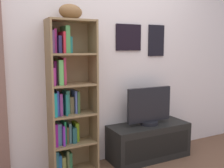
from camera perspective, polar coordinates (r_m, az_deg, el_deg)
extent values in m
cube|color=silver|center=(2.98, -2.01, 6.33)|extent=(4.80, 0.06, 2.50)
cube|color=black|center=(3.10, 3.69, 10.30)|extent=(0.34, 0.02, 0.31)
cube|color=gray|center=(3.10, 3.74, 10.30)|extent=(0.29, 0.01, 0.26)
cube|color=black|center=(3.32, 9.79, 9.48)|extent=(0.23, 0.02, 0.39)
cube|color=slate|center=(3.32, 9.85, 9.48)|extent=(0.18, 0.01, 0.34)
cube|color=olive|center=(2.66, -13.58, -3.62)|extent=(0.02, 0.26, 1.62)
cube|color=olive|center=(2.81, -4.18, -2.83)|extent=(0.02, 0.26, 1.62)
cube|color=olive|center=(2.84, -9.56, -2.78)|extent=(0.49, 0.01, 1.62)
cube|color=olive|center=(2.86, -8.54, -12.81)|extent=(0.45, 0.25, 0.02)
cube|color=olive|center=(2.76, -8.68, -6.65)|extent=(0.45, 0.25, 0.02)
cube|color=olive|center=(2.70, -8.82, -0.14)|extent=(0.45, 0.25, 0.02)
cube|color=olive|center=(2.68, -8.97, 6.60)|extent=(0.45, 0.25, 0.02)
cube|color=olive|center=(2.69, -9.13, 13.79)|extent=(0.45, 0.25, 0.02)
cube|color=#2A6F84|center=(2.89, -12.56, -16.40)|extent=(0.04, 0.20, 0.26)
cube|color=#2660A4|center=(2.92, -11.85, -16.72)|extent=(0.03, 0.18, 0.21)
cube|color=olive|center=(2.94, -11.03, -16.83)|extent=(0.04, 0.18, 0.18)
cube|color=#535F3A|center=(2.92, -10.24, -16.20)|extent=(0.02, 0.20, 0.25)
cube|color=#327145|center=(2.95, -9.64, -16.33)|extent=(0.03, 0.17, 0.22)
cube|color=#8A188F|center=(2.78, -12.77, -10.66)|extent=(0.04, 0.20, 0.24)
cube|color=teal|center=(2.81, -11.95, -10.59)|extent=(0.04, 0.17, 0.23)
cube|color=purple|center=(2.80, -11.14, -10.83)|extent=(0.02, 0.20, 0.21)
cube|color=#1B8D4E|center=(2.83, -10.76, -10.27)|extent=(0.02, 0.16, 0.24)
cube|color=brown|center=(2.84, -10.22, -10.82)|extent=(0.02, 0.16, 0.18)
cube|color=slate|center=(2.85, -9.68, -10.41)|extent=(0.03, 0.16, 0.22)
cube|color=#1E4E51|center=(2.85, -8.82, -10.85)|extent=(0.04, 0.18, 0.17)
cube|color=#6C9818|center=(2.88, -8.12, -10.29)|extent=(0.04, 0.14, 0.20)
cube|color=teal|center=(2.69, -12.96, -4.29)|extent=(0.03, 0.21, 0.24)
cube|color=#3D46AE|center=(2.71, -12.32, -4.03)|extent=(0.02, 0.18, 0.26)
cube|color=#7C317A|center=(2.72, -11.71, -4.29)|extent=(0.03, 0.19, 0.23)
cube|color=teal|center=(2.76, -11.29, -4.65)|extent=(0.02, 0.13, 0.18)
cube|color=#1C6C67|center=(2.72, -10.59, -4.34)|extent=(0.02, 0.21, 0.22)
cube|color=#358573|center=(2.76, -10.16, -3.86)|extent=(0.04, 0.14, 0.24)
cube|color=brown|center=(2.78, -9.26, -4.47)|extent=(0.04, 0.14, 0.18)
cube|color=#4C5DA2|center=(2.78, -8.47, -3.82)|extent=(0.02, 0.17, 0.24)
cube|color=#37562D|center=(2.78, -7.96, -3.86)|extent=(0.03, 0.17, 0.23)
cube|color=#AB2F85|center=(2.65, -13.23, 1.73)|extent=(0.03, 0.21, 0.18)
cube|color=#741966|center=(2.69, -12.79, 2.51)|extent=(0.03, 0.14, 0.24)
cube|color=#5DB458|center=(2.66, -11.77, 2.60)|extent=(0.04, 0.20, 0.25)
cube|color=#952A44|center=(2.67, -10.98, 2.88)|extent=(0.03, 0.20, 0.27)
cube|color=#613B6C|center=(2.65, -13.46, 9.11)|extent=(0.04, 0.17, 0.22)
cube|color=#C22F83|center=(2.68, -12.77, 9.29)|extent=(0.02, 0.14, 0.24)
cube|color=navy|center=(2.67, -11.90, 8.58)|extent=(0.03, 0.18, 0.17)
cube|color=red|center=(2.66, -11.10, 9.02)|extent=(0.02, 0.21, 0.21)
cube|color=#458845|center=(2.68, -10.37, 9.66)|extent=(0.04, 0.20, 0.27)
cube|color=#207475|center=(2.71, -9.58, 8.56)|extent=(0.03, 0.16, 0.17)
ellipsoid|color=brown|center=(2.70, -9.17, 15.58)|extent=(0.30, 0.23, 0.15)
cube|color=black|center=(3.24, 8.12, -12.43)|extent=(0.99, 0.40, 0.42)
cube|color=black|center=(3.10, 10.23, -13.47)|extent=(0.90, 0.01, 0.27)
cylinder|color=black|center=(3.17, 8.21, -8.51)|extent=(0.22, 0.22, 0.04)
cube|color=black|center=(3.11, 8.29, -4.52)|extent=(0.59, 0.04, 0.41)
cube|color=#AAD7EC|center=(3.10, 8.42, -4.57)|extent=(0.55, 0.01, 0.37)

